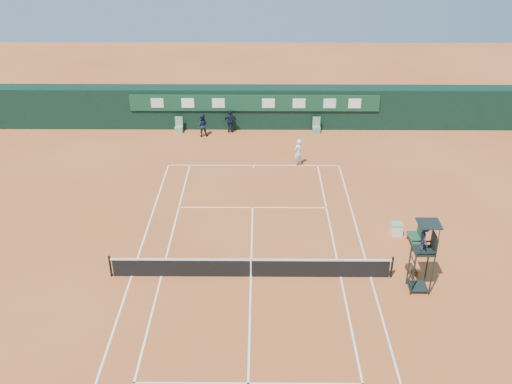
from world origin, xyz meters
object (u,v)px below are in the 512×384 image
at_px(umpire_chair, 425,243).
at_px(player, 298,152).
at_px(tennis_net, 251,267).
at_px(cooler, 397,229).
at_px(player_bench, 418,235).

bearing_deg(umpire_chair, player, 109.65).
height_order(tennis_net, cooler, tennis_net).
bearing_deg(cooler, player, 119.08).
height_order(umpire_chair, cooler, umpire_chair).
relative_size(tennis_net, umpire_chair, 3.77).
bearing_deg(tennis_net, player_bench, 17.79).
bearing_deg(player_bench, cooler, 127.40).
bearing_deg(player_bench, umpire_chair, -103.02).
bearing_deg(tennis_net, cooler, 26.33).
bearing_deg(player_bench, player, 120.08).
height_order(player_bench, player, player).
height_order(cooler, player, player).
xyz_separation_m(player_bench, player, (-5.38, 9.28, 0.31)).
bearing_deg(umpire_chair, player_bench, 76.98).
distance_m(player_bench, cooler, 1.33).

